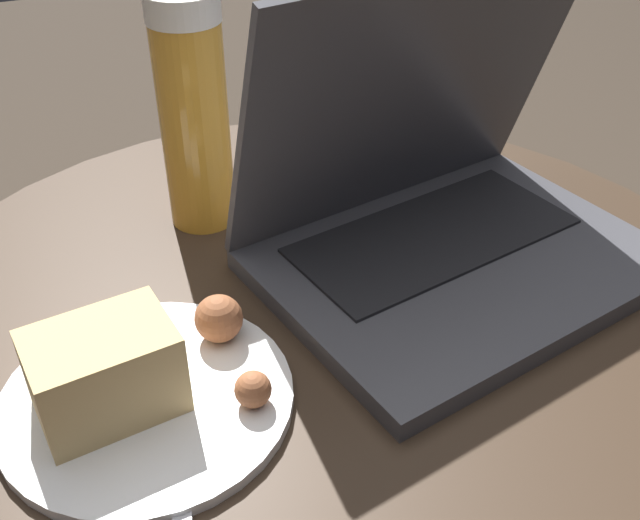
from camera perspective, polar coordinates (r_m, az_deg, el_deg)
name	(u,v)px	position (r m, az deg, el deg)	size (l,w,h in m)	color
table	(326,427)	(0.70, 0.42, -12.63)	(0.76, 0.76, 0.55)	#9E9EA3
laptop	(442,209)	(0.66, 9.27, 3.88)	(0.37, 0.31, 0.25)	#47474C
beer_glass	(194,114)	(0.69, -9.60, 10.89)	(0.06, 0.06, 0.22)	gold
snack_plate	(135,381)	(0.54, -13.94, -8.94)	(0.21, 0.21, 0.07)	white
fork	(184,422)	(0.54, -10.29, -12.07)	(0.06, 0.17, 0.00)	silver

